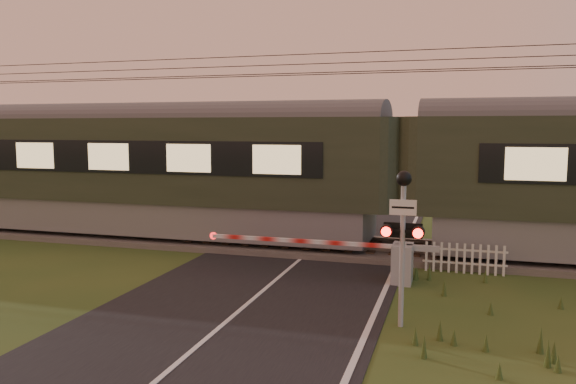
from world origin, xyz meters
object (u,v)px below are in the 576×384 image
(train, at_px, (403,174))
(picket_fence, at_px, (464,258))
(crossing_signal, at_px, (403,220))
(boom_gate, at_px, (391,260))

(train, bearing_deg, picket_fence, -46.06)
(crossing_signal, relative_size, picket_fence, 1.41)
(train, distance_m, picket_fence, 3.34)
(boom_gate, height_order, crossing_signal, crossing_signal)
(train, xyz_separation_m, crossing_signal, (0.59, -6.42, -0.37))
(boom_gate, relative_size, crossing_signal, 2.00)
(picket_fence, bearing_deg, boom_gate, -142.27)
(boom_gate, bearing_deg, train, 90.71)
(train, relative_size, boom_gate, 7.69)
(boom_gate, bearing_deg, picket_fence, 37.73)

